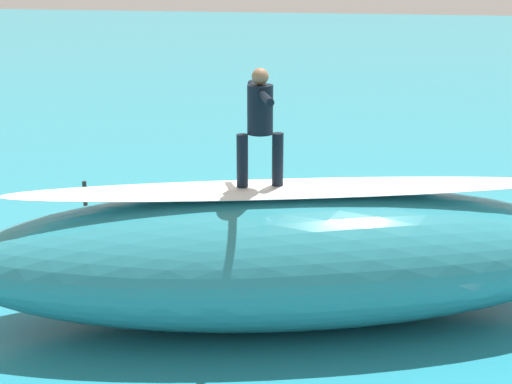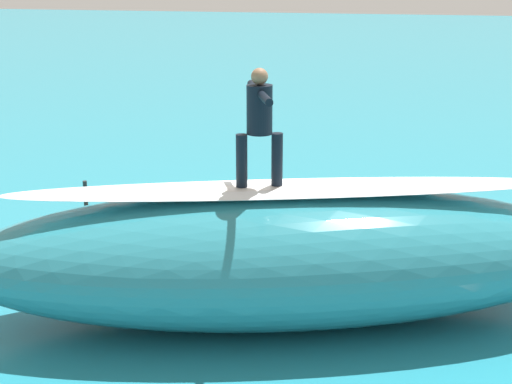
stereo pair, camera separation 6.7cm
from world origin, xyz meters
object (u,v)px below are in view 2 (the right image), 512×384
(surfer_paddling, at_px, (247,232))
(surfer_riding, at_px, (259,118))
(surfboard_riding, at_px, (259,189))
(buoy_marker, at_px, (88,228))
(surfboard_paddling, at_px, (253,239))

(surfer_paddling, bearing_deg, surfer_riding, -101.53)
(surfboard_riding, distance_m, surfer_riding, 1.02)
(surfer_paddling, bearing_deg, buoy_marker, 171.70)
(surfboard_paddling, bearing_deg, buoy_marker, 172.03)
(surfer_riding, height_order, surfboard_paddling, surfer_riding)
(surfboard_riding, relative_size, surfer_paddling, 1.44)
(surfboard_riding, relative_size, surfboard_paddling, 1.08)
(surfboard_riding, bearing_deg, surfboard_paddling, -97.26)
(surfboard_paddling, distance_m, buoy_marker, 3.10)
(surfboard_riding, height_order, surfer_paddling, surfboard_riding)
(surfer_riding, distance_m, surfboard_paddling, 4.56)
(surfer_riding, height_order, surfer_paddling, surfer_riding)
(surfboard_riding, height_order, surfer_riding, surfer_riding)
(surfboard_paddling, relative_size, buoy_marker, 1.62)
(surfboard_paddling, bearing_deg, surfboard_riding, -103.59)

